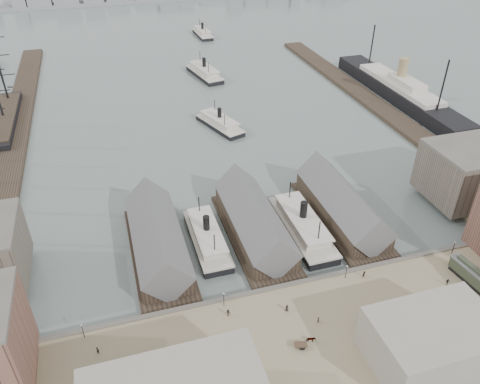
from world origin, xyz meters
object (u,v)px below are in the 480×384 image
object	(u,v)px
horse_cart_center	(308,342)
horse_cart_right	(372,317)
ferry_docked_west	(207,237)
horse_cart_left	(152,359)
tram	(470,274)
ocean_steamer	(399,90)

from	to	relation	value
horse_cart_center	horse_cart_right	world-z (taller)	horse_cart_center
ferry_docked_west	horse_cart_center	distance (m)	41.10
horse_cart_left	tram	bearing A→B (deg)	-76.99
ocean_steamer	horse_cart_center	xyz separation A→B (m)	(-93.45, -112.66, -1.08)
ferry_docked_west	horse_cart_left	world-z (taller)	ferry_docked_west
ocean_steamer	horse_cart_left	world-z (taller)	ocean_steamer
ocean_steamer	horse_cart_left	size ratio (longest dim) A/B	18.79
ocean_steamer	horse_cart_left	bearing A→B (deg)	-139.12
ferry_docked_west	ocean_steamer	xyz separation A→B (m)	(105.00, 73.22, 1.67)
ocean_steamer	horse_cart_right	distance (m)	135.20
tram	horse_cart_right	bearing A→B (deg)	-178.69
ferry_docked_west	horse_cart_center	bearing A→B (deg)	-73.67
tram	horse_cart_right	world-z (taller)	tram
tram	horse_cart_left	bearing A→B (deg)	174.03
ferry_docked_west	horse_cart_center	world-z (taller)	ferry_docked_west
ocean_steamer	tram	size ratio (longest dim) A/B	7.92
horse_cart_left	horse_cart_center	xyz separation A→B (m)	(30.93, -5.00, 0.00)
tram	horse_cart_center	distance (m)	44.28
horse_cart_left	horse_cart_right	size ratio (longest dim) A/B	1.02
horse_cart_left	horse_cart_center	world-z (taller)	horse_cart_left
ferry_docked_west	tram	size ratio (longest dim) A/B	2.32
horse_cart_left	horse_cart_center	distance (m)	31.33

